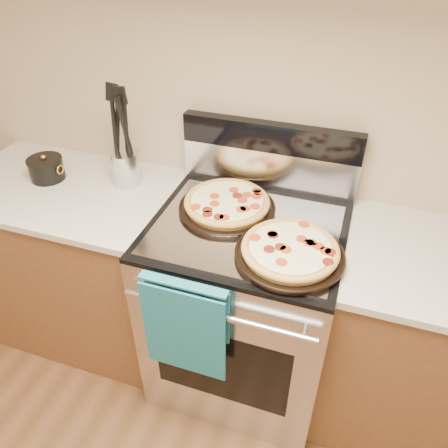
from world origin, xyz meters
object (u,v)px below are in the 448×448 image
(pepperoni_pizza_back, at_px, (227,204))
(saucepan, at_px, (47,170))
(range_body, at_px, (245,308))
(pepperoni_pizza_front, at_px, (290,251))
(utensil_crock, at_px, (126,168))

(pepperoni_pizza_back, xyz_separation_m, saucepan, (-0.87, -0.00, 0.00))
(range_body, xyz_separation_m, pepperoni_pizza_front, (0.19, -0.14, 0.50))
(range_body, height_order, utensil_crock, utensil_crock)
(range_body, distance_m, pepperoni_pizza_front, 0.56)
(pepperoni_pizza_front, relative_size, utensil_crock, 2.48)
(range_body, distance_m, saucepan, 1.11)
(pepperoni_pizza_front, bearing_deg, pepperoni_pizza_back, 145.43)
(pepperoni_pizza_back, distance_m, pepperoni_pizza_front, 0.37)
(pepperoni_pizza_back, bearing_deg, utensil_crock, 171.04)
(pepperoni_pizza_back, distance_m, saucepan, 0.87)
(pepperoni_pizza_front, height_order, utensil_crock, utensil_crock)
(pepperoni_pizza_front, bearing_deg, saucepan, 169.95)
(pepperoni_pizza_front, distance_m, utensil_crock, 0.86)
(saucepan, bearing_deg, pepperoni_pizza_back, 0.06)
(range_body, xyz_separation_m, utensil_crock, (-0.61, 0.15, 0.54))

